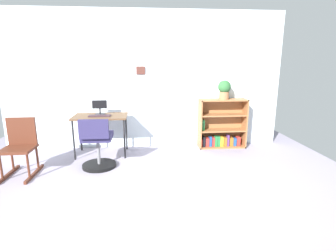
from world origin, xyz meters
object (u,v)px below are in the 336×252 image
(monitor, at_px, (100,108))
(potted_plant_on_shelf, at_px, (224,89))
(rocking_chair, at_px, (20,146))
(bookshelf_low, at_px, (221,126))
(desk, at_px, (101,119))
(keyboard, at_px, (100,116))
(office_chair, at_px, (97,146))

(monitor, bearing_deg, potted_plant_on_shelf, 2.71)
(rocking_chair, relative_size, bookshelf_low, 0.88)
(desk, bearing_deg, keyboard, -88.14)
(desk, xyz_separation_m, office_chair, (0.04, -0.65, -0.28))
(rocking_chair, bearing_deg, office_chair, 6.03)
(monitor, bearing_deg, bookshelf_low, 4.15)
(keyboard, distance_m, bookshelf_low, 2.27)
(bookshelf_low, bearing_deg, desk, -173.30)
(monitor, xyz_separation_m, keyboard, (0.02, -0.18, -0.11))
(monitor, relative_size, keyboard, 0.69)
(monitor, distance_m, rocking_chair, 1.39)
(office_chair, relative_size, rocking_chair, 0.99)
(office_chair, height_order, rocking_chair, rocking_chair)
(desk, distance_m, office_chair, 0.71)
(monitor, distance_m, keyboard, 0.21)
(monitor, height_order, office_chair, monitor)
(office_chair, bearing_deg, bookshelf_low, 22.66)
(keyboard, height_order, potted_plant_on_shelf, potted_plant_on_shelf)
(rocking_chair, bearing_deg, monitor, 40.45)
(monitor, relative_size, potted_plant_on_shelf, 0.72)
(keyboard, xyz_separation_m, rocking_chair, (-1.03, -0.69, -0.29))
(desk, height_order, potted_plant_on_shelf, potted_plant_on_shelf)
(desk, height_order, bookshelf_low, bookshelf_low)
(desk, bearing_deg, monitor, 100.50)
(keyboard, height_order, rocking_chair, rocking_chair)
(desk, bearing_deg, potted_plant_on_shelf, 5.25)
(office_chair, bearing_deg, monitor, 94.45)
(desk, xyz_separation_m, rocking_chair, (-1.03, -0.76, -0.22))
(keyboard, bearing_deg, office_chair, -86.26)
(desk, height_order, rocking_chair, rocking_chair)
(desk, relative_size, office_chair, 1.13)
(desk, relative_size, rocking_chair, 1.11)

